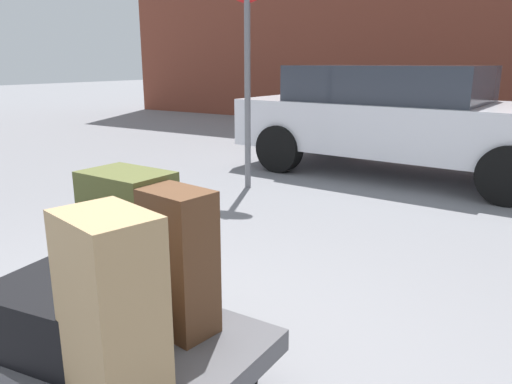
{
  "coord_description": "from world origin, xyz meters",
  "views": [
    {
      "loc": [
        1.56,
        -1.27,
        1.46
      ],
      "look_at": [
        0.0,
        1.2,
        0.69
      ],
      "focal_mm": 34.64,
      "sensor_mm": 36.0,
      "label": 1
    }
  ],
  "objects_px": {
    "suitcase_tan_center": "(112,308)",
    "no_parking_sign": "(247,50)",
    "suitcase_brown_front_right": "(175,260)",
    "suitcase_olive_front_left": "(130,239)",
    "luggage_cart": "(109,344)",
    "suitcase_black_rear_left": "(70,314)",
    "parked_car": "(401,117)"
  },
  "relations": [
    {
      "from": "suitcase_tan_center",
      "to": "no_parking_sign",
      "type": "xyz_separation_m",
      "value": [
        -1.97,
        3.82,
        0.92
      ]
    },
    {
      "from": "suitcase_brown_front_right",
      "to": "suitcase_olive_front_left",
      "type": "xyz_separation_m",
      "value": [
        -0.32,
        0.06,
        0.01
      ]
    },
    {
      "from": "suitcase_tan_center",
      "to": "suitcase_olive_front_left",
      "type": "relative_size",
      "value": 1.02
    },
    {
      "from": "luggage_cart",
      "to": "suitcase_brown_front_right",
      "type": "relative_size",
      "value": 2.13
    },
    {
      "from": "suitcase_olive_front_left",
      "to": "no_parking_sign",
      "type": "relative_size",
      "value": 0.25
    },
    {
      "from": "suitcase_olive_front_left",
      "to": "suitcase_black_rear_left",
      "type": "relative_size",
      "value": 1.09
    },
    {
      "from": "suitcase_tan_center",
      "to": "luggage_cart",
      "type": "bearing_deg",
      "value": 156.99
    },
    {
      "from": "luggage_cart",
      "to": "parked_car",
      "type": "distance_m",
      "value": 5.33
    },
    {
      "from": "suitcase_black_rear_left",
      "to": "suitcase_tan_center",
      "type": "bearing_deg",
      "value": -24.69
    },
    {
      "from": "luggage_cart",
      "to": "suitcase_olive_front_left",
      "type": "bearing_deg",
      "value": 109.73
    },
    {
      "from": "luggage_cart",
      "to": "parked_car",
      "type": "relative_size",
      "value": 0.3
    },
    {
      "from": "luggage_cart",
      "to": "suitcase_brown_front_right",
      "type": "bearing_deg",
      "value": 37.81
    },
    {
      "from": "suitcase_black_rear_left",
      "to": "no_parking_sign",
      "type": "height_order",
      "value": "no_parking_sign"
    },
    {
      "from": "luggage_cart",
      "to": "suitcase_tan_center",
      "type": "relative_size",
      "value": 2.01
    },
    {
      "from": "suitcase_olive_front_left",
      "to": "no_parking_sign",
      "type": "xyz_separation_m",
      "value": [
        -1.52,
        3.31,
        0.93
      ]
    },
    {
      "from": "suitcase_black_rear_left",
      "to": "no_parking_sign",
      "type": "distance_m",
      "value": 4.17
    },
    {
      "from": "suitcase_brown_front_right",
      "to": "parked_car",
      "type": "distance_m",
      "value": 5.15
    },
    {
      "from": "luggage_cart",
      "to": "parked_car",
      "type": "xyz_separation_m",
      "value": [
        -0.33,
        5.3,
        0.49
      ]
    },
    {
      "from": "suitcase_tan_center",
      "to": "suitcase_black_rear_left",
      "type": "relative_size",
      "value": 1.12
    },
    {
      "from": "luggage_cart",
      "to": "suitcase_brown_front_right",
      "type": "height_order",
      "value": "suitcase_brown_front_right"
    },
    {
      "from": "suitcase_olive_front_left",
      "to": "luggage_cart",
      "type": "bearing_deg",
      "value": -67.91
    },
    {
      "from": "suitcase_tan_center",
      "to": "parked_car",
      "type": "bearing_deg",
      "value": 110.64
    },
    {
      "from": "luggage_cart",
      "to": "no_parking_sign",
      "type": "distance_m",
      "value": 4.11
    },
    {
      "from": "no_parking_sign",
      "to": "suitcase_olive_front_left",
      "type": "bearing_deg",
      "value": -65.34
    },
    {
      "from": "no_parking_sign",
      "to": "luggage_cart",
      "type": "bearing_deg",
      "value": -65.67
    },
    {
      "from": "luggage_cart",
      "to": "no_parking_sign",
      "type": "height_order",
      "value": "no_parking_sign"
    },
    {
      "from": "suitcase_brown_front_right",
      "to": "suitcase_olive_front_left",
      "type": "height_order",
      "value": "suitcase_olive_front_left"
    },
    {
      "from": "suitcase_olive_front_left",
      "to": "suitcase_brown_front_right",
      "type": "bearing_deg",
      "value": -7.97
    },
    {
      "from": "suitcase_black_rear_left",
      "to": "no_parking_sign",
      "type": "relative_size",
      "value": 0.23
    },
    {
      "from": "parked_car",
      "to": "suitcase_black_rear_left",
      "type": "bearing_deg",
      "value": -87.02
    },
    {
      "from": "no_parking_sign",
      "to": "suitcase_brown_front_right",
      "type": "bearing_deg",
      "value": -61.3
    },
    {
      "from": "suitcase_brown_front_right",
      "to": "suitcase_black_rear_left",
      "type": "height_order",
      "value": "suitcase_brown_front_right"
    }
  ]
}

